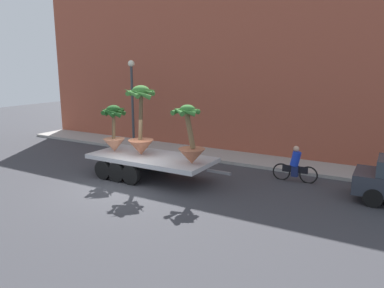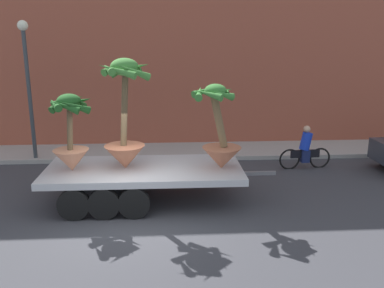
{
  "view_description": "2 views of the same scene",
  "coord_description": "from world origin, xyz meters",
  "px_view_note": "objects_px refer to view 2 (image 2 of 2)",
  "views": [
    {
      "loc": [
        9.35,
        -10.94,
        4.78
      ],
      "look_at": [
        2.21,
        1.39,
        1.69
      ],
      "focal_mm": 34.65,
      "sensor_mm": 36.0,
      "label": 1
    },
    {
      "loc": [
        0.9,
        -9.52,
        4.47
      ],
      "look_at": [
        1.64,
        2.29,
        1.36
      ],
      "focal_mm": 38.72,
      "sensor_mm": 36.0,
      "label": 2
    }
  ],
  "objects_px": {
    "potted_palm_middle": "(71,137)",
    "potted_palm_front": "(125,123)",
    "street_lamp": "(27,73)",
    "flatbed_trailer": "(135,175)",
    "cyclist": "(305,150)",
    "potted_palm_rear": "(219,137)"
  },
  "relations": [
    {
      "from": "potted_palm_middle",
      "to": "potted_palm_front",
      "type": "distance_m",
      "value": 1.45
    },
    {
      "from": "flatbed_trailer",
      "to": "potted_palm_rear",
      "type": "relative_size",
      "value": 2.77
    },
    {
      "from": "flatbed_trailer",
      "to": "potted_palm_front",
      "type": "xyz_separation_m",
      "value": [
        -0.22,
        -0.05,
        1.47
      ]
    },
    {
      "from": "potted_palm_rear",
      "to": "street_lamp",
      "type": "relative_size",
      "value": 0.47
    },
    {
      "from": "flatbed_trailer",
      "to": "potted_palm_front",
      "type": "height_order",
      "value": "potted_palm_front"
    },
    {
      "from": "potted_palm_middle",
      "to": "potted_palm_front",
      "type": "bearing_deg",
      "value": 3.94
    },
    {
      "from": "flatbed_trailer",
      "to": "potted_palm_rear",
      "type": "height_order",
      "value": "potted_palm_rear"
    },
    {
      "from": "flatbed_trailer",
      "to": "potted_palm_middle",
      "type": "height_order",
      "value": "potted_palm_middle"
    },
    {
      "from": "potted_palm_rear",
      "to": "street_lamp",
      "type": "xyz_separation_m",
      "value": [
        -6.19,
        4.19,
        1.37
      ]
    },
    {
      "from": "potted_palm_middle",
      "to": "flatbed_trailer",
      "type": "bearing_deg",
      "value": 5.32
    },
    {
      "from": "flatbed_trailer",
      "to": "potted_palm_middle",
      "type": "distance_m",
      "value": 2.01
    },
    {
      "from": "potted_palm_front",
      "to": "street_lamp",
      "type": "bearing_deg",
      "value": 132.5
    },
    {
      "from": "flatbed_trailer",
      "to": "cyclist",
      "type": "bearing_deg",
      "value": 24.87
    },
    {
      "from": "flatbed_trailer",
      "to": "potted_palm_middle",
      "type": "bearing_deg",
      "value": -174.68
    },
    {
      "from": "potted_palm_middle",
      "to": "street_lamp",
      "type": "relative_size",
      "value": 0.43
    },
    {
      "from": "potted_palm_front",
      "to": "cyclist",
      "type": "xyz_separation_m",
      "value": [
        5.86,
        2.67,
        -1.56
      ]
    },
    {
      "from": "flatbed_trailer",
      "to": "street_lamp",
      "type": "distance_m",
      "value": 6.11
    },
    {
      "from": "potted_palm_front",
      "to": "flatbed_trailer",
      "type": "bearing_deg",
      "value": 13.86
    },
    {
      "from": "flatbed_trailer",
      "to": "street_lamp",
      "type": "relative_size",
      "value": 1.31
    },
    {
      "from": "cyclist",
      "to": "street_lamp",
      "type": "xyz_separation_m",
      "value": [
        -9.56,
        1.36,
        2.56
      ]
    },
    {
      "from": "flatbed_trailer",
      "to": "cyclist",
      "type": "height_order",
      "value": "cyclist"
    },
    {
      "from": "potted_palm_rear",
      "to": "flatbed_trailer",
      "type": "bearing_deg",
      "value": 174.61
    }
  ]
}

